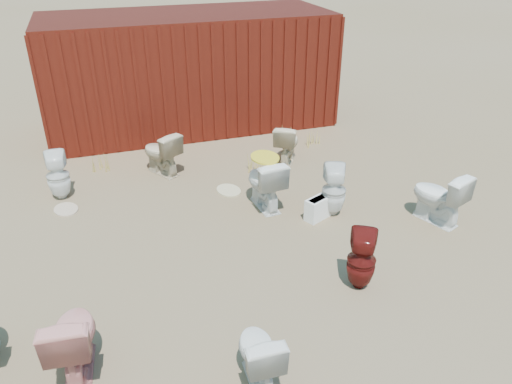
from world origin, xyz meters
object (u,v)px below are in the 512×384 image
object	(u,v)px
toilet_front_c	(258,354)
toilet_back_a	(58,176)
toilet_front_e	(438,197)
toilet_back_beige_right	(287,143)
shipping_container	(190,71)
toilet_back_e	(334,190)
loose_tank	(320,207)
toilet_front_maroon	(361,260)
toilet_back_yellowlid	(265,183)
toilet_front_pink	(73,339)
toilet_back_beige_left	(161,153)

from	to	relation	value
toilet_front_c	toilet_back_a	bearing A→B (deg)	-65.35
toilet_front_e	toilet_back_beige_right	xyz separation A→B (m)	(-1.35, 2.75, -0.04)
shipping_container	toilet_back_a	bearing A→B (deg)	-135.02
toilet_back_e	loose_tank	distance (m)	0.34
toilet_front_maroon	toilet_back_yellowlid	distance (m)	2.32
toilet_front_maroon	toilet_back_e	world-z (taller)	toilet_back_e
toilet_front_e	toilet_back_e	size ratio (longest dim) A/B	1.02
toilet_front_pink	toilet_front_maroon	size ratio (longest dim) A/B	1.06
toilet_back_e	toilet_front_maroon	bearing A→B (deg)	96.73
toilet_front_e	toilet_back_e	xyz separation A→B (m)	(-1.39, 0.68, -0.01)
toilet_back_beige_left	toilet_back_beige_right	xyz separation A→B (m)	(2.34, -0.23, -0.02)
shipping_container	toilet_front_e	xyz separation A→B (m)	(2.63, -5.37, -0.78)
toilet_back_beige_left	toilet_front_maroon	bearing A→B (deg)	84.36
toilet_front_pink	toilet_front_c	distance (m)	1.84
loose_tank	toilet_front_maroon	bearing A→B (deg)	-122.53
toilet_back_a	toilet_back_beige_right	bearing A→B (deg)	-178.70
toilet_front_maroon	loose_tank	distance (m)	1.71
toilet_front_pink	toilet_back_yellowlid	bearing A→B (deg)	-132.36
toilet_back_a	toilet_back_yellowlid	bearing A→B (deg)	155.63
toilet_front_maroon	toilet_back_yellowlid	xyz separation A→B (m)	(-0.46, 2.27, 0.03)
toilet_front_pink	toilet_back_a	bearing A→B (deg)	-80.81
toilet_front_pink	toilet_back_yellowlid	world-z (taller)	toilet_back_yellowlid
toilet_front_maroon	toilet_back_yellowlid	size ratio (longest dim) A/B	0.92
toilet_front_e	toilet_back_a	size ratio (longest dim) A/B	1.03
shipping_container	toilet_back_e	distance (m)	4.91
toilet_back_a	loose_tank	bearing A→B (deg)	151.89
toilet_front_pink	toilet_back_beige_right	xyz separation A→B (m)	(3.88, 4.07, -0.04)
toilet_front_pink	toilet_back_yellowlid	xyz separation A→B (m)	(2.90, 2.56, 0.01)
toilet_back_beige_left	toilet_back_e	xyz separation A→B (m)	(2.30, -2.29, 0.01)
toilet_front_c	toilet_front_e	xyz separation A→B (m)	(3.53, 2.03, 0.07)
toilet_back_a	toilet_back_beige_right	xyz separation A→B (m)	(4.08, 0.18, -0.03)
toilet_front_pink	toilet_front_c	bearing A→B (deg)	163.54
shipping_container	loose_tank	size ratio (longest dim) A/B	12.00
toilet_back_a	loose_tank	world-z (taller)	toilet_back_a
toilet_front_e	loose_tank	distance (m)	1.78
toilet_front_maroon	toilet_back_yellowlid	world-z (taller)	toilet_back_yellowlid
shipping_container	toilet_back_beige_right	xyz separation A→B (m)	(1.27, -2.62, -0.82)
toilet_front_c	toilet_front_maroon	size ratio (longest dim) A/B	0.90
toilet_front_c	toilet_back_a	xyz separation A→B (m)	(-1.90, 4.60, 0.05)
shipping_container	toilet_back_e	xyz separation A→B (m)	(1.23, -4.69, -0.79)
toilet_back_beige_left	loose_tank	distance (m)	3.12
toilet_back_beige_left	loose_tank	bearing A→B (deg)	101.24
toilet_front_maroon	toilet_back_e	bearing A→B (deg)	-73.85
toilet_front_c	toilet_back_beige_right	size ratio (longest dim) A/B	0.94
toilet_front_c	toilet_back_beige_right	world-z (taller)	toilet_back_beige_right
toilet_front_maroon	toilet_back_a	bearing A→B (deg)	-13.80
shipping_container	toilet_back_yellowlid	size ratio (longest dim) A/B	7.06
toilet_front_pink	toilet_back_beige_left	world-z (taller)	toilet_front_pink
toilet_back_beige_right	toilet_front_pink	bearing A→B (deg)	78.94
shipping_container	toilet_back_beige_left	xyz separation A→B (m)	(-1.06, -2.39, -0.80)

